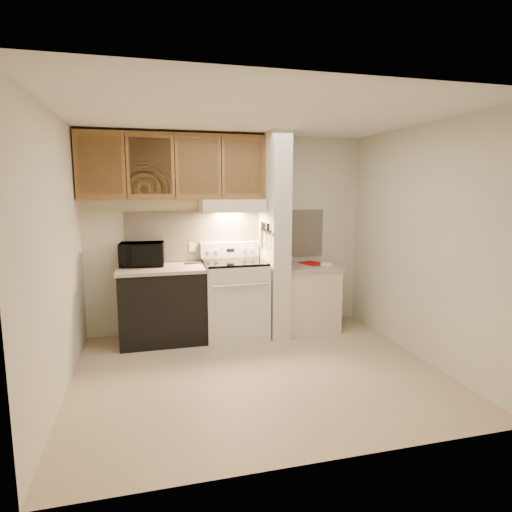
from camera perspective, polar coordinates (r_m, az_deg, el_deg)
name	(u,v)px	position (r m, az deg, el deg)	size (l,w,h in m)	color
floor	(258,372)	(4.47, 0.29, -15.20)	(3.60, 3.60, 0.00)	tan
ceiling	(258,115)	(4.13, 0.32, 18.32)	(3.60, 3.60, 0.00)	white
wall_back	(229,234)	(5.57, -3.64, 2.97)	(3.60, 0.02, 2.50)	beige
wall_left	(56,257)	(4.06, -25.12, -0.08)	(0.02, 3.00, 2.50)	beige
wall_right	(421,244)	(4.89, 21.15, 1.56)	(0.02, 3.00, 2.50)	beige
backsplash	(229,235)	(5.56, -3.62, 2.80)	(2.60, 0.02, 0.63)	beige
range_body	(235,299)	(5.38, -2.86, -5.80)	(0.76, 0.65, 0.92)	silver
oven_window	(240,303)	(5.07, -2.14, -6.25)	(0.50, 0.01, 0.30)	black
oven_handle	(241,285)	(4.98, -2.06, -3.92)	(0.02, 0.02, 0.65)	silver
cooktop	(234,262)	(5.28, -2.90, -0.81)	(0.74, 0.64, 0.03)	black
range_backguard	(230,250)	(5.54, -3.50, 0.85)	(0.76, 0.08, 0.20)	silver
range_display	(231,250)	(5.49, -3.42, 0.79)	(0.10, 0.01, 0.04)	black
range_knob_left_outer	(209,251)	(5.45, -6.31, 0.68)	(0.05, 0.05, 0.02)	silver
range_knob_left_inner	(217,251)	(5.46, -5.27, 0.72)	(0.05, 0.05, 0.02)	silver
range_knob_right_inner	(244,250)	(5.53, -1.58, 0.85)	(0.05, 0.05, 0.02)	silver
range_knob_right_outer	(252,249)	(5.55, -0.58, 0.89)	(0.05, 0.05, 0.02)	silver
dishwasher_front	(163,306)	(5.29, -12.31, -6.52)	(1.00, 0.63, 0.87)	black
left_countertop	(162,269)	(5.19, -12.48, -1.67)	(1.04, 0.67, 0.04)	#B8A391
spoon_rest	(194,263)	(5.36, -8.27, -0.92)	(0.22, 0.07, 0.02)	black
teal_jar	(131,263)	(5.25, -16.35, -0.94)	(0.09, 0.09, 0.10)	#2D6368
outlet	(192,247)	(5.49, -8.50, 1.23)	(0.08, 0.01, 0.12)	beige
microwave	(142,254)	(5.30, -14.97, 0.23)	(0.51, 0.35, 0.28)	black
partition_pillar	(274,236)	(5.35, 2.44, 2.74)	(0.22, 0.70, 2.50)	beige
pillar_trim	(265,232)	(5.32, 1.25, 3.24)	(0.01, 0.70, 0.04)	brown
knife_strip	(266,231)	(5.26, 1.33, 3.41)	(0.02, 0.42, 0.04)	black
knife_blade_a	(269,240)	(5.12, 1.68, 2.13)	(0.01, 0.04, 0.16)	silver
knife_handle_a	(269,228)	(5.10, 1.71, 3.79)	(0.02, 0.02, 0.10)	black
knife_blade_b	(267,240)	(5.21, 1.41, 2.13)	(0.01, 0.04, 0.18)	silver
knife_handle_b	(267,227)	(5.17, 1.49, 3.86)	(0.02, 0.02, 0.10)	black
knife_blade_c	(265,240)	(5.27, 1.23, 2.10)	(0.01, 0.04, 0.20)	silver
knife_handle_c	(265,227)	(5.26, 1.20, 3.95)	(0.02, 0.02, 0.10)	black
knife_blade_d	(264,238)	(5.34, 1.01, 2.40)	(0.01, 0.04, 0.16)	silver
knife_handle_d	(263,226)	(5.34, 0.96, 4.02)	(0.02, 0.02, 0.10)	black
knife_blade_e	(261,238)	(5.43, 0.73, 2.41)	(0.01, 0.04, 0.18)	silver
knife_handle_e	(262,226)	(5.40, 0.78, 4.08)	(0.02, 0.02, 0.10)	black
oven_mitt	(260,238)	(5.48, 0.60, 2.40)	(0.03, 0.09, 0.22)	gray
right_cab_base	(307,299)	(5.65, 6.87, -5.70)	(0.70, 0.60, 0.81)	beige
right_countertop	(308,267)	(5.56, 6.96, -1.46)	(0.74, 0.64, 0.04)	#B8A391
red_folder	(312,263)	(5.69, 7.53, -0.98)	(0.24, 0.33, 0.01)	#B80E0B
white_box	(326,264)	(5.57, 9.35, -1.09)	(0.14, 0.10, 0.04)	white
range_hood	(232,205)	(5.33, -3.23, 6.75)	(0.78, 0.44, 0.15)	beige
hood_lip	(235,210)	(5.12, -2.77, 6.16)	(0.78, 0.04, 0.06)	beige
upper_cabinets	(174,167)	(5.28, -10.88, 11.58)	(2.18, 0.33, 0.77)	brown
cab_door_a	(100,165)	(5.13, -20.08, 11.29)	(0.46, 0.01, 0.63)	brown
cab_gap_a	(126,166)	(5.12, -16.99, 11.45)	(0.01, 0.01, 0.73)	black
cab_door_b	(151,166)	(5.11, -13.88, 11.57)	(0.46, 0.01, 0.63)	brown
cab_gap_b	(175,166)	(5.12, -10.77, 11.67)	(0.01, 0.01, 0.73)	black
cab_door_c	(198,167)	(5.15, -7.68, 11.73)	(0.46, 0.01, 0.63)	brown
cab_gap_c	(221,167)	(5.19, -4.62, 11.76)	(0.01, 0.01, 0.73)	black
cab_door_d	(244,167)	(5.24, -1.63, 11.75)	(0.46, 0.01, 0.63)	brown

